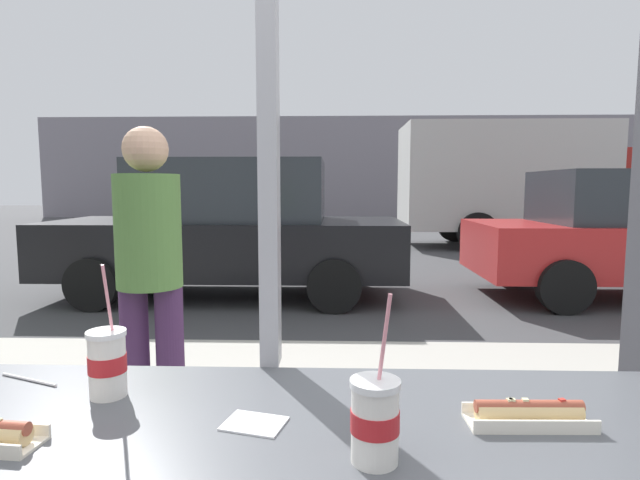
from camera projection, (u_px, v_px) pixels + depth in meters
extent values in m
plane|color=#424244|center=(326.00, 266.00, 9.35)|extent=(60.00, 60.00, 0.00)
cube|color=#B2ADA3|center=(306.00, 423.00, 2.98)|extent=(16.00, 2.80, 0.13)
cube|color=#35373A|center=(269.00, 373.00, 1.32)|extent=(2.03, 0.02, 0.02)
cube|color=#9E9EA3|center=(269.00, 128.00, 1.31)|extent=(0.05, 0.08, 1.27)
cube|color=gray|center=(332.00, 168.00, 24.11)|extent=(28.00, 1.20, 4.76)
cylinder|color=silver|center=(107.00, 366.00, 1.14)|extent=(0.08, 0.08, 0.14)
cylinder|color=red|center=(107.00, 363.00, 1.14)|extent=(0.08, 0.08, 0.04)
cylinder|color=black|center=(106.00, 338.00, 1.14)|extent=(0.07, 0.07, 0.01)
cylinder|color=white|center=(106.00, 333.00, 1.14)|extent=(0.09, 0.09, 0.01)
cylinder|color=pink|center=(109.00, 306.00, 1.12)|extent=(0.01, 0.05, 0.20)
cylinder|color=silver|center=(375.00, 424.00, 0.87)|extent=(0.08, 0.08, 0.14)
cylinder|color=red|center=(375.00, 421.00, 0.87)|extent=(0.09, 0.09, 0.04)
cylinder|color=black|center=(375.00, 389.00, 0.86)|extent=(0.07, 0.07, 0.01)
cylinder|color=white|center=(375.00, 383.00, 0.86)|extent=(0.09, 0.09, 0.01)
cylinder|color=pink|center=(383.00, 349.00, 0.85)|extent=(0.03, 0.04, 0.20)
cube|color=silver|center=(528.00, 423.00, 1.01)|extent=(0.25, 0.09, 0.01)
cube|color=silver|center=(537.00, 427.00, 0.97)|extent=(0.25, 0.01, 0.03)
cube|color=silver|center=(520.00, 409.00, 1.05)|extent=(0.25, 0.01, 0.03)
cylinder|color=#DBB77A|center=(529.00, 412.00, 1.01)|extent=(0.21, 0.05, 0.04)
cylinder|color=#9E4733|center=(529.00, 406.00, 1.01)|extent=(0.22, 0.03, 0.03)
cube|color=beige|center=(525.00, 401.00, 1.01)|extent=(0.01, 0.01, 0.01)
cube|color=red|center=(562.00, 401.00, 1.01)|extent=(0.01, 0.01, 0.01)
cube|color=beige|center=(510.00, 401.00, 1.01)|extent=(0.01, 0.01, 0.01)
cube|color=beige|center=(512.00, 401.00, 1.01)|extent=(0.01, 0.01, 0.01)
cylinder|color=white|center=(29.00, 379.00, 1.24)|extent=(0.18, 0.08, 0.01)
cube|color=white|center=(254.00, 424.00, 1.01)|extent=(0.14, 0.12, 0.00)
cube|color=black|center=(228.00, 246.00, 6.76)|extent=(4.64, 1.83, 0.70)
cube|color=#282D33|center=(233.00, 190.00, 6.68)|extent=(2.41, 1.61, 0.80)
cylinder|color=black|center=(335.00, 262.00, 7.66)|extent=(0.64, 0.18, 0.64)
cylinder|color=black|center=(334.00, 286.00, 5.84)|extent=(0.64, 0.18, 0.64)
cylinder|color=black|center=(149.00, 262.00, 7.75)|extent=(0.64, 0.18, 0.64)
cylinder|color=black|center=(92.00, 284.00, 5.93)|extent=(0.64, 0.18, 0.64)
cube|color=red|center=(635.00, 249.00, 6.59)|extent=(4.13, 1.76, 0.68)
cube|color=#282D33|center=(630.00, 197.00, 6.52)|extent=(2.15, 1.55, 0.69)
cylinder|color=black|center=(512.00, 264.00, 7.54)|extent=(0.64, 0.18, 0.64)
cylinder|color=black|center=(565.00, 287.00, 5.79)|extent=(0.64, 0.18, 0.64)
cube|color=beige|center=(501.00, 177.00, 12.27)|extent=(4.77, 2.20, 2.53)
cube|color=maroon|center=(632.00, 190.00, 12.20)|extent=(1.90, 2.10, 1.90)
cylinder|color=black|center=(607.00, 225.00, 13.35)|extent=(0.90, 0.24, 0.90)
cylinder|color=black|center=(455.00, 225.00, 13.52)|extent=(0.90, 0.24, 0.90)
cylinder|color=black|center=(478.00, 232.00, 11.34)|extent=(0.90, 0.24, 0.90)
cylinder|color=#41254A|center=(136.00, 368.00, 2.55)|extent=(0.14, 0.14, 0.84)
cylinder|color=#41254A|center=(171.00, 368.00, 2.54)|extent=(0.14, 0.14, 0.84)
cylinder|color=#4F793A|center=(148.00, 231.00, 2.47)|extent=(0.32, 0.32, 0.56)
sphere|color=tan|center=(145.00, 149.00, 2.43)|extent=(0.22, 0.22, 0.22)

